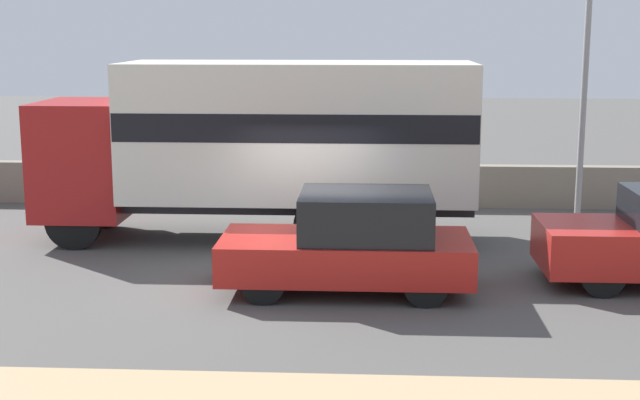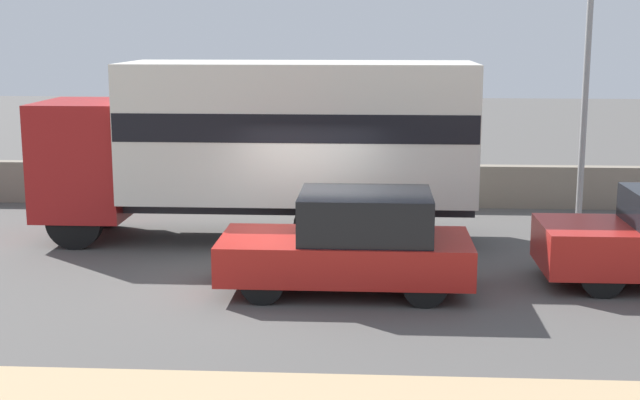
% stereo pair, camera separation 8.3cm
% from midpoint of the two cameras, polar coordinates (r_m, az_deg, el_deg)
% --- Properties ---
extents(ground_plane, '(80.00, 80.00, 0.00)m').
position_cam_midpoint_polar(ground_plane, '(15.28, -0.85, -5.05)').
color(ground_plane, '#514F4C').
extents(stone_wall_backdrop, '(60.00, 0.35, 1.00)m').
position_cam_midpoint_polar(stone_wall_backdrop, '(21.43, 0.45, 0.99)').
color(stone_wall_backdrop, gray).
rests_on(stone_wall_backdrop, ground_plane).
extents(street_lamp, '(0.56, 0.28, 6.50)m').
position_cam_midpoint_polar(street_lamp, '(20.49, 16.89, 9.33)').
color(street_lamp, gray).
rests_on(street_lamp, ground_plane).
extents(box_truck, '(8.59, 2.48, 3.56)m').
position_cam_midpoint_polar(box_truck, '(17.68, -3.14, 3.99)').
color(box_truck, maroon).
rests_on(box_truck, ground_plane).
extents(car_hatchback, '(4.04, 1.84, 1.63)m').
position_cam_midpoint_polar(car_hatchback, '(14.41, 2.22, -2.77)').
color(car_hatchback, '#B21E19').
rests_on(car_hatchback, ground_plane).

